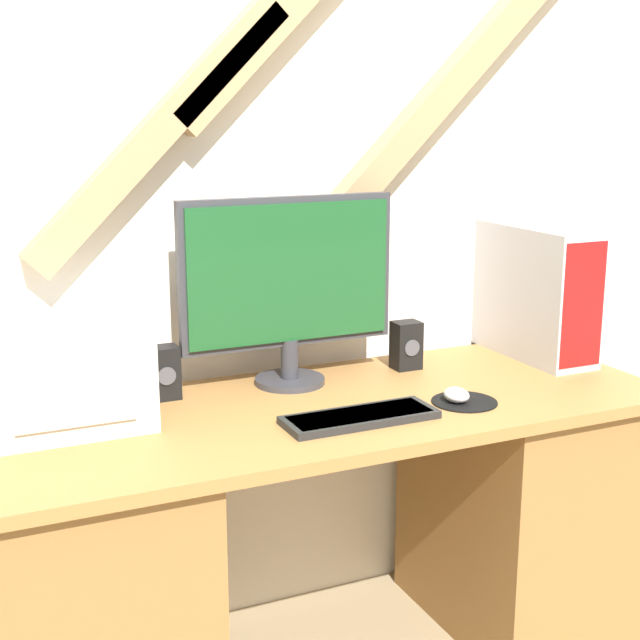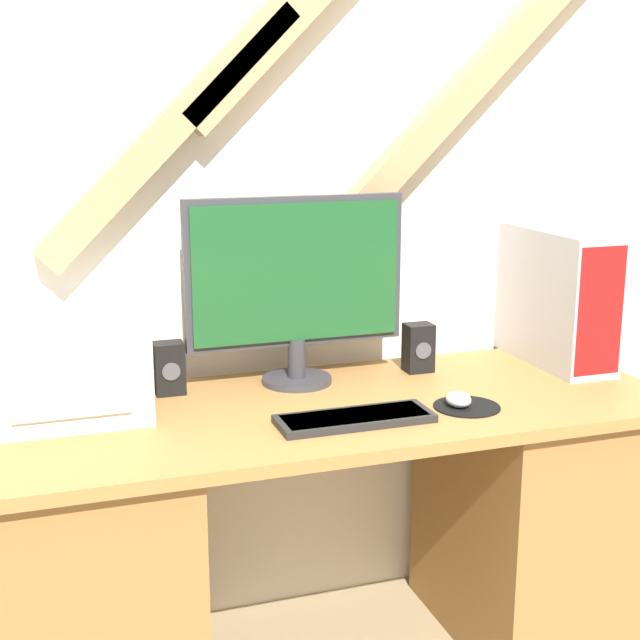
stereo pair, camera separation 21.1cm
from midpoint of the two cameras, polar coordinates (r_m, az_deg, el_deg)
wall_back at (r=2.41m, az=-5.85°, el=11.76°), size 6.40×0.13×2.70m
desk at (r=2.31m, az=-2.14°, el=-13.63°), size 1.71×0.65×0.72m
monitor at (r=2.28m, az=-4.69°, el=2.52°), size 0.58×0.18×0.49m
keyboard at (r=2.06m, az=-0.38°, el=-6.27°), size 0.36×0.13×0.02m
mousepad at (r=2.20m, az=6.52°, el=-5.27°), size 0.16×0.16×0.00m
mouse at (r=2.18m, az=6.01°, el=-4.83°), size 0.06×0.07×0.04m
computer_tower at (r=2.61m, az=11.33°, el=1.80°), size 0.15×0.43×0.38m
printer at (r=2.15m, az=-18.95°, el=-3.47°), size 0.36×0.36×0.21m
speaker_left at (r=2.25m, az=-12.65°, el=-3.35°), size 0.07×0.06×0.13m
speaker_right at (r=2.45m, az=3.10°, el=-1.66°), size 0.07×0.06×0.13m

